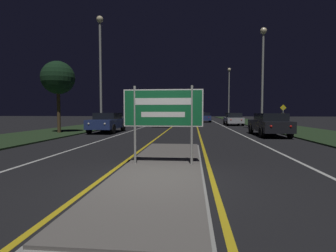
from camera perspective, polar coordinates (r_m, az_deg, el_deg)
The scene contains 23 objects.
ground_plane at distance 6.10m, azimuth -2.76°, elevation -12.06°, with size 160.00×160.00×0.00m, color black.
median_island at distance 7.59m, azimuth -1.08°, elevation -8.69°, with size 2.23×9.49×0.10m.
verge_left at distance 27.86m, azimuth -16.39°, elevation -0.16°, with size 5.00×100.00×0.08m.
verge_right at distance 27.28m, azimuth 23.90°, elevation -0.37°, with size 5.00×100.00×0.08m.
centre_line_yellow_left at distance 30.94m, azimuth 1.42°, elevation 0.23°, with size 0.12×70.00×0.01m.
centre_line_yellow_right at distance 30.87m, azimuth 6.26°, elevation 0.20°, with size 0.12×70.00×0.01m.
lane_line_white_left at distance 31.27m, azimuth -3.88°, elevation 0.25°, with size 0.12×70.00×0.01m.
lane_line_white_right at distance 31.05m, azimuth 11.61°, elevation 0.17°, with size 0.12×70.00×0.01m.
edge_line_white_left at distance 31.89m, azimuth -9.21°, elevation 0.28°, with size 0.10×70.00×0.01m.
edge_line_white_right at distance 31.51m, azimuth 17.04°, elevation 0.14°, with size 0.10×70.00×0.01m.
highway_sign at distance 7.42m, azimuth -1.10°, elevation 3.40°, with size 2.26×0.07×2.23m.
streetlight_left_near at distance 22.20m, azimuth -14.51°, elevation 14.29°, with size 0.53×0.53×9.14m.
streetlight_right_near at distance 23.91m, azimuth 19.94°, elevation 12.81°, with size 0.54×0.54×8.58m.
streetlight_right_far at distance 43.31m, azimuth 13.14°, elevation 8.28°, with size 0.52×0.52×8.51m.
car_receding_0 at distance 18.34m, azimuth 21.17°, elevation 0.42°, with size 1.88×4.76×1.48m.
car_receding_1 at distance 31.19m, azimuth 14.04°, elevation 1.52°, with size 1.94×4.17×1.44m.
car_receding_2 at distance 39.85m, azimuth 7.85°, elevation 1.94°, with size 2.01×4.44×1.43m.
car_receding_3 at distance 52.06m, azimuth 7.25°, elevation 2.26°, with size 1.92×4.35×1.45m.
car_approaching_0 at distance 20.42m, azimuth -13.07°, elevation 0.85°, with size 1.96×4.40×1.50m.
car_approaching_1 at distance 28.07m, azimuth -1.18°, elevation 1.53°, with size 1.88×4.16×1.48m.
car_approaching_2 at distance 39.35m, azimuth -3.96°, elevation 1.98°, with size 1.97×4.05×1.50m.
warning_sign at distance 27.74m, azimuth 23.76°, elevation 2.51°, with size 0.60×0.06×2.19m.
roadside_palm_left at distance 20.63m, azimuth -22.84°, elevation 9.59°, with size 2.35×2.35×5.12m.
Camera 1 is at (0.84, -5.82, 1.60)m, focal length 28.00 mm.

